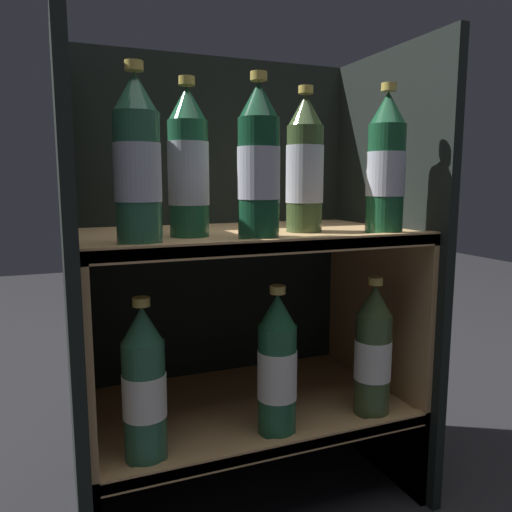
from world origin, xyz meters
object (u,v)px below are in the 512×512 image
(bottle_upper_front_2, at_px, (386,167))
(bottle_upper_back_1, at_px, (305,168))
(bottle_lower_front_1, at_px, (277,367))
(bottle_lower_front_0, at_px, (144,387))
(bottle_upper_front_1, at_px, (259,165))
(bottle_upper_back_0, at_px, (188,166))
(bottle_upper_front_0, at_px, (137,164))
(bottle_lower_front_2, at_px, (373,352))

(bottle_upper_front_2, xyz_separation_m, bottle_upper_back_1, (-0.13, 0.08, -0.00))
(bottle_lower_front_1, bearing_deg, bottle_lower_front_0, -180.00)
(bottle_upper_front_1, distance_m, bottle_upper_front_2, 0.25)
(bottle_upper_back_0, bearing_deg, bottle_upper_front_0, -141.26)
(bottle_upper_front_0, bearing_deg, bottle_upper_front_1, 0.00)
(bottle_upper_front_1, bearing_deg, bottle_upper_back_0, 141.26)
(bottle_upper_front_1, height_order, bottle_upper_back_0, same)
(bottle_upper_back_0, distance_m, bottle_lower_front_1, 0.38)
(bottle_upper_back_0, xyz_separation_m, bottle_lower_front_0, (-0.10, -0.08, -0.35))
(bottle_upper_front_2, distance_m, bottle_lower_front_0, 0.57)
(bottle_upper_front_0, xyz_separation_m, bottle_lower_front_0, (-0.00, -0.00, -0.35))
(bottle_upper_back_0, bearing_deg, bottle_lower_front_0, -141.68)
(bottle_upper_back_1, bearing_deg, bottle_lower_front_2, -35.08)
(bottle_upper_front_0, bearing_deg, bottle_upper_front_2, 0.00)
(bottle_upper_front_0, relative_size, bottle_lower_front_2, 1.00)
(bottle_upper_front_2, bearing_deg, bottle_lower_front_2, -180.00)
(bottle_upper_front_1, bearing_deg, bottle_lower_front_0, -180.00)
(bottle_lower_front_0, bearing_deg, bottle_upper_back_1, 13.68)
(bottle_upper_front_0, xyz_separation_m, bottle_lower_front_1, (0.23, 0.00, -0.35))
(bottle_lower_front_2, bearing_deg, bottle_upper_front_2, 0.00)
(bottle_lower_front_0, bearing_deg, bottle_lower_front_1, 0.00)
(bottle_upper_front_2, bearing_deg, bottle_upper_back_0, 167.31)
(bottle_upper_front_2, height_order, bottle_lower_front_1, bottle_upper_front_2)
(bottle_lower_front_0, bearing_deg, bottle_upper_back_0, 38.32)
(bottle_upper_front_0, relative_size, bottle_upper_back_1, 1.00)
(bottle_upper_back_1, distance_m, bottle_lower_front_1, 0.37)
(bottle_upper_front_0, distance_m, bottle_lower_front_1, 0.42)
(bottle_upper_front_2, relative_size, bottle_lower_front_0, 1.00)
(bottle_upper_back_0, xyz_separation_m, bottle_lower_front_1, (0.13, -0.08, -0.35))
(bottle_upper_front_0, xyz_separation_m, bottle_upper_front_1, (0.20, 0.00, 0.00))
(bottle_upper_back_0, distance_m, bottle_lower_front_0, 0.37)
(bottle_lower_front_1, bearing_deg, bottle_lower_front_2, -0.00)
(bottle_upper_back_0, relative_size, bottle_lower_front_0, 1.00)
(bottle_upper_front_2, height_order, bottle_upper_back_0, same)
(bottle_lower_front_1, bearing_deg, bottle_upper_back_1, 41.23)
(bottle_upper_front_1, bearing_deg, bottle_lower_front_1, 0.00)
(bottle_upper_front_0, distance_m, bottle_lower_front_0, 0.35)
(bottle_upper_front_1, relative_size, bottle_upper_back_1, 1.00)
(bottle_upper_front_2, height_order, bottle_upper_back_1, same)
(bottle_lower_front_1, height_order, bottle_lower_front_2, same)
(bottle_upper_back_1, bearing_deg, bottle_upper_front_2, -32.06)
(bottle_upper_front_0, height_order, bottle_lower_front_2, bottle_upper_front_0)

